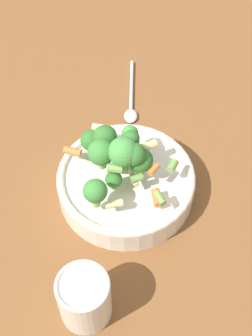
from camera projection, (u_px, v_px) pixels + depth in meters
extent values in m
plane|color=brown|center=(126.00, 192.00, 0.81)|extent=(3.00, 3.00, 0.00)
cylinder|color=silver|center=(126.00, 184.00, 0.79)|extent=(0.23, 0.23, 0.04)
torus|color=silver|center=(126.00, 176.00, 0.77)|extent=(0.23, 0.23, 0.01)
cylinder|color=#8CB766|center=(92.00, 149.00, 0.79)|extent=(0.01, 0.01, 0.01)
sphere|color=#33722D|center=(91.00, 140.00, 0.77)|extent=(0.04, 0.04, 0.04)
cylinder|color=#8CB766|center=(130.00, 141.00, 0.77)|extent=(0.01, 0.01, 0.01)
sphere|color=#479342|center=(130.00, 134.00, 0.75)|extent=(0.03, 0.03, 0.03)
cylinder|color=#8CB766|center=(131.00, 146.00, 0.76)|extent=(0.01, 0.01, 0.01)
sphere|color=#33722D|center=(131.00, 138.00, 0.74)|extent=(0.03, 0.03, 0.03)
cylinder|color=#8CB766|center=(122.00, 164.00, 0.74)|extent=(0.02, 0.02, 0.02)
sphere|color=#479342|center=(122.00, 151.00, 0.71)|extent=(0.05, 0.05, 0.05)
cylinder|color=#8CB766|center=(113.00, 185.00, 0.74)|extent=(0.01, 0.01, 0.01)
sphere|color=#33722D|center=(112.00, 179.00, 0.73)|extent=(0.03, 0.03, 0.03)
cylinder|color=#8CB766|center=(133.00, 166.00, 0.73)|extent=(0.01, 0.01, 0.02)
sphere|color=#33722D|center=(133.00, 156.00, 0.71)|extent=(0.04, 0.04, 0.04)
cylinder|color=#8CB766|center=(102.00, 163.00, 0.74)|extent=(0.01, 0.01, 0.02)
sphere|color=#3D8438|center=(101.00, 152.00, 0.72)|extent=(0.04, 0.04, 0.04)
cylinder|color=#8CB766|center=(105.00, 147.00, 0.78)|extent=(0.01, 0.01, 0.01)
sphere|color=#33722D|center=(105.00, 137.00, 0.76)|extent=(0.04, 0.04, 0.04)
cylinder|color=#8CB766|center=(97.00, 201.00, 0.71)|extent=(0.01, 0.01, 0.02)
sphere|color=#3D8438|center=(96.00, 191.00, 0.69)|extent=(0.04, 0.04, 0.04)
cylinder|color=#8CB766|center=(140.00, 170.00, 0.75)|extent=(0.01, 0.01, 0.02)
sphere|color=#33722D|center=(141.00, 160.00, 0.73)|extent=(0.04, 0.04, 0.04)
cylinder|color=beige|center=(149.00, 146.00, 0.75)|extent=(0.02, 0.03, 0.01)
cylinder|color=beige|center=(114.00, 204.00, 0.71)|extent=(0.03, 0.03, 0.01)
cylinder|color=#729E4C|center=(160.00, 198.00, 0.70)|extent=(0.02, 0.02, 0.01)
cylinder|color=beige|center=(101.00, 128.00, 0.76)|extent=(0.03, 0.02, 0.01)
cylinder|color=#729E4C|center=(137.00, 178.00, 0.73)|extent=(0.02, 0.02, 0.01)
cylinder|color=#729E4C|center=(114.00, 168.00, 0.71)|extent=(0.03, 0.02, 0.01)
cylinder|color=orange|center=(73.00, 151.00, 0.76)|extent=(0.03, 0.02, 0.01)
cylinder|color=orange|center=(154.00, 169.00, 0.72)|extent=(0.01, 0.02, 0.01)
cylinder|color=beige|center=(134.00, 180.00, 0.73)|extent=(0.02, 0.02, 0.01)
cylinder|color=orange|center=(157.00, 198.00, 0.72)|extent=(0.03, 0.03, 0.01)
cylinder|color=#729E4C|center=(173.00, 166.00, 0.74)|extent=(0.02, 0.02, 0.01)
cylinder|color=silver|center=(85.00, 298.00, 0.64)|extent=(0.07, 0.07, 0.09)
torus|color=silver|center=(82.00, 285.00, 0.61)|extent=(0.07, 0.07, 0.01)
cylinder|color=silver|center=(131.00, 85.00, 0.96)|extent=(0.08, 0.12, 0.01)
ellipsoid|color=silver|center=(131.00, 116.00, 0.91)|extent=(0.04, 0.04, 0.01)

